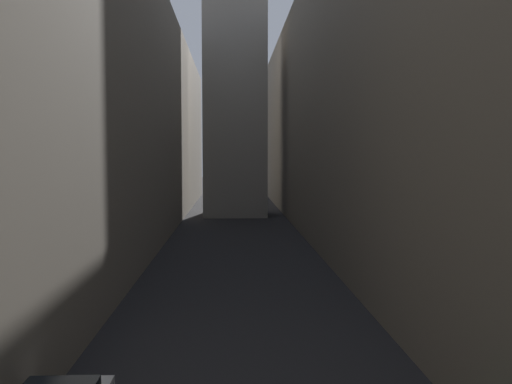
% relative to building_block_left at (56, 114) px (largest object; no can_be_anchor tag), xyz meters
% --- Properties ---
extents(ground_plane, '(264.00, 264.00, 0.00)m').
position_rel_building_block_left_xyz_m(ground_plane, '(13.45, -2.00, -9.80)').
color(ground_plane, '#232326').
extents(building_block_left, '(15.89, 108.00, 19.60)m').
position_rel_building_block_left_xyz_m(building_block_left, '(0.00, 0.00, 0.00)').
color(building_block_left, gray).
rests_on(building_block_left, ground).
extents(building_block_right, '(11.53, 108.00, 21.26)m').
position_rel_building_block_left_xyz_m(building_block_right, '(24.71, 0.00, 0.83)').
color(building_block_right, '#756B5B').
rests_on(building_block_right, ground).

